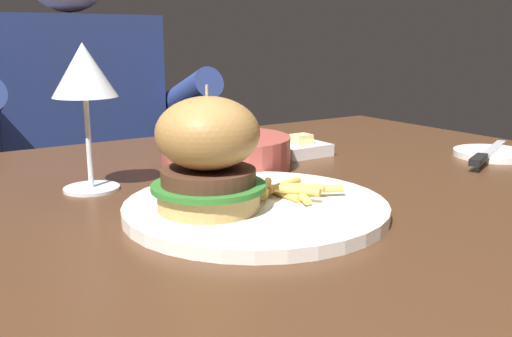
{
  "coord_description": "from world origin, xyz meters",
  "views": [
    {
      "loc": [
        -0.36,
        -0.58,
        0.94
      ],
      "look_at": [
        -0.01,
        -0.04,
        0.78
      ],
      "focal_mm": 40.0,
      "sensor_mm": 36.0,
      "label": 1
    }
  ],
  "objects_px": {
    "wine_glass": "(84,76)",
    "butter_dish": "(301,149)",
    "diner_person": "(83,196)",
    "soup_bowl": "(226,151)",
    "main_plate": "(256,208)",
    "bread_plate": "(492,154)",
    "burger_sandwich": "(208,154)",
    "table_knife": "(487,154)"
  },
  "relations": [
    {
      "from": "burger_sandwich",
      "to": "diner_person",
      "type": "xyz_separation_m",
      "value": [
        0.09,
        0.8,
        -0.25
      ]
    },
    {
      "from": "main_plate",
      "to": "diner_person",
      "type": "relative_size",
      "value": 0.25
    },
    {
      "from": "wine_glass",
      "to": "bread_plate",
      "type": "relative_size",
      "value": 1.51
    },
    {
      "from": "soup_bowl",
      "to": "diner_person",
      "type": "xyz_separation_m",
      "value": [
        -0.05,
        0.6,
        -0.2
      ]
    },
    {
      "from": "bread_plate",
      "to": "butter_dish",
      "type": "distance_m",
      "value": 0.32
    },
    {
      "from": "bread_plate",
      "to": "main_plate",
      "type": "bearing_deg",
      "value": -174.9
    },
    {
      "from": "wine_glass",
      "to": "butter_dish",
      "type": "xyz_separation_m",
      "value": [
        0.36,
        0.02,
        -0.13
      ]
    },
    {
      "from": "wine_glass",
      "to": "butter_dish",
      "type": "bearing_deg",
      "value": 3.56
    },
    {
      "from": "table_knife",
      "to": "diner_person",
      "type": "xyz_separation_m",
      "value": [
        -0.41,
        0.78,
        -0.19
      ]
    },
    {
      "from": "butter_dish",
      "to": "soup_bowl",
      "type": "distance_m",
      "value": 0.15
    },
    {
      "from": "main_plate",
      "to": "soup_bowl",
      "type": "xyz_separation_m",
      "value": [
        0.09,
        0.21,
        0.02
      ]
    },
    {
      "from": "bread_plate",
      "to": "diner_person",
      "type": "xyz_separation_m",
      "value": [
        -0.46,
        0.76,
        -0.18
      ]
    },
    {
      "from": "wine_glass",
      "to": "soup_bowl",
      "type": "xyz_separation_m",
      "value": [
        0.21,
        0.01,
        -0.12
      ]
    },
    {
      "from": "main_plate",
      "to": "bread_plate",
      "type": "relative_size",
      "value": 2.38
    },
    {
      "from": "main_plate",
      "to": "diner_person",
      "type": "distance_m",
      "value": 0.83
    },
    {
      "from": "wine_glass",
      "to": "diner_person",
      "type": "distance_m",
      "value": 0.7
    },
    {
      "from": "diner_person",
      "to": "wine_glass",
      "type": "bearing_deg",
      "value": -104.74
    },
    {
      "from": "soup_bowl",
      "to": "bread_plate",
      "type": "bearing_deg",
      "value": -22.19
    },
    {
      "from": "main_plate",
      "to": "wine_glass",
      "type": "xyz_separation_m",
      "value": [
        -0.12,
        0.2,
        0.14
      ]
    },
    {
      "from": "wine_glass",
      "to": "table_knife",
      "type": "height_order",
      "value": "wine_glass"
    },
    {
      "from": "bread_plate",
      "to": "soup_bowl",
      "type": "distance_m",
      "value": 0.45
    },
    {
      "from": "bread_plate",
      "to": "table_knife",
      "type": "distance_m",
      "value": 0.05
    },
    {
      "from": "main_plate",
      "to": "diner_person",
      "type": "height_order",
      "value": "diner_person"
    },
    {
      "from": "bread_plate",
      "to": "butter_dish",
      "type": "height_order",
      "value": "butter_dish"
    },
    {
      "from": "table_knife",
      "to": "diner_person",
      "type": "height_order",
      "value": "diner_person"
    },
    {
      "from": "wine_glass",
      "to": "diner_person",
      "type": "bearing_deg",
      "value": 75.26
    },
    {
      "from": "main_plate",
      "to": "butter_dish",
      "type": "xyz_separation_m",
      "value": [
        0.24,
        0.23,
        0.0
      ]
    },
    {
      "from": "main_plate",
      "to": "table_knife",
      "type": "distance_m",
      "value": 0.45
    },
    {
      "from": "main_plate",
      "to": "bread_plate",
      "type": "xyz_separation_m",
      "value": [
        0.5,
        0.04,
        -0.0
      ]
    },
    {
      "from": "main_plate",
      "to": "butter_dish",
      "type": "bearing_deg",
      "value": 43.32
    },
    {
      "from": "burger_sandwich",
      "to": "butter_dish",
      "type": "distance_m",
      "value": 0.37
    },
    {
      "from": "diner_person",
      "to": "burger_sandwich",
      "type": "bearing_deg",
      "value": -96.64
    },
    {
      "from": "soup_bowl",
      "to": "wine_glass",
      "type": "bearing_deg",
      "value": -177.35
    },
    {
      "from": "main_plate",
      "to": "diner_person",
      "type": "xyz_separation_m",
      "value": [
        0.04,
        0.81,
        -0.18
      ]
    },
    {
      "from": "butter_dish",
      "to": "diner_person",
      "type": "height_order",
      "value": "diner_person"
    },
    {
      "from": "main_plate",
      "to": "burger_sandwich",
      "type": "relative_size",
      "value": 2.24
    },
    {
      "from": "wine_glass",
      "to": "table_knife",
      "type": "distance_m",
      "value": 0.62
    },
    {
      "from": "bread_plate",
      "to": "wine_glass",
      "type": "bearing_deg",
      "value": 165.68
    },
    {
      "from": "table_knife",
      "to": "soup_bowl",
      "type": "distance_m",
      "value": 0.41
    },
    {
      "from": "wine_glass",
      "to": "bread_plate",
      "type": "xyz_separation_m",
      "value": [
        0.62,
        -0.16,
        -0.14
      ]
    },
    {
      "from": "burger_sandwich",
      "to": "table_knife",
      "type": "distance_m",
      "value": 0.51
    },
    {
      "from": "burger_sandwich",
      "to": "butter_dish",
      "type": "bearing_deg",
      "value": 36.6
    }
  ]
}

